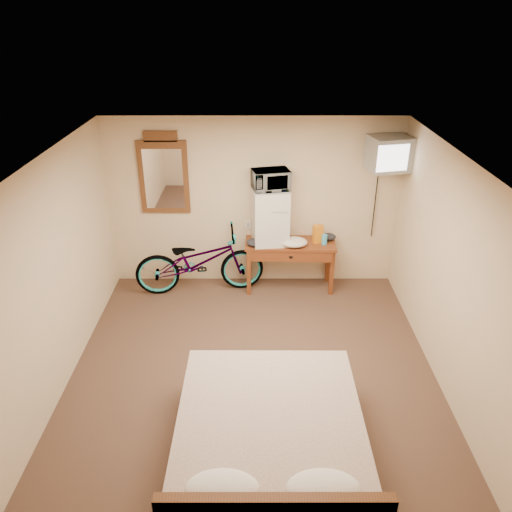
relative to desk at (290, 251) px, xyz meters
name	(u,v)px	position (x,y,z in m)	size (l,w,h in m)	color
room	(253,282)	(-0.53, -2.00, 0.62)	(4.60, 4.64, 2.50)	#432C21
desk	(290,251)	(0.00, 0.00, 0.00)	(1.32, 0.54, 0.75)	brown
mini_fridge	(270,216)	(-0.30, 0.06, 0.52)	(0.54, 0.53, 0.80)	silver
microwave	(271,180)	(-0.29, 0.06, 1.06)	(0.50, 0.34, 0.28)	silver
snack_bag	(318,234)	(0.39, 0.02, 0.26)	(0.14, 0.08, 0.27)	orange
blue_cup	(324,239)	(0.48, -0.02, 0.20)	(0.08, 0.08, 0.14)	#3DA5D1
cloth_cream	(294,242)	(0.04, -0.09, 0.18)	(0.39, 0.30, 0.12)	beige
cloth_dark_a	(257,242)	(-0.48, -0.08, 0.18)	(0.30, 0.22, 0.11)	black
cloth_dark_b	(329,237)	(0.57, 0.12, 0.17)	(0.21, 0.17, 0.10)	black
crt_television	(389,154)	(1.27, 0.02, 1.43)	(0.61, 0.65, 0.46)	black
wall_mirror	(164,174)	(-1.80, 0.27, 1.07)	(0.70, 0.04, 1.18)	brown
bicycle	(200,261)	(-1.32, -0.05, -0.13)	(0.65, 1.87, 0.98)	black
bed	(270,454)	(-0.37, -3.37, -0.33)	(1.68, 2.22, 0.90)	brown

